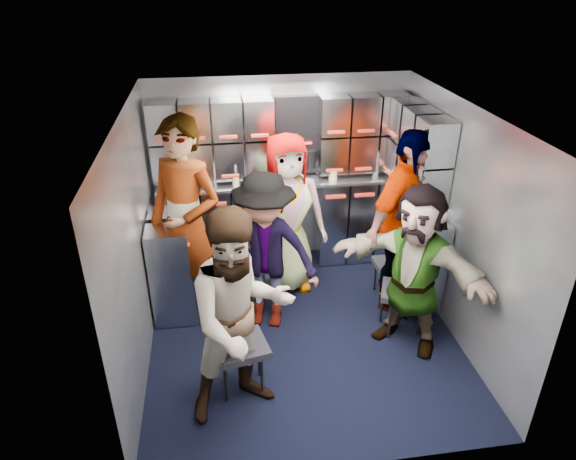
{
  "coord_description": "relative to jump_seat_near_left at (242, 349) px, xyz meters",
  "views": [
    {
      "loc": [
        -0.7,
        -3.81,
        3.14
      ],
      "look_at": [
        -0.08,
        0.35,
        0.91
      ],
      "focal_mm": 32.0,
      "sensor_mm": 36.0,
      "label": 1
    }
  ],
  "objects": [
    {
      "name": "floor",
      "position": [
        0.6,
        0.64,
        -0.41
      ],
      "size": [
        3.0,
        3.0,
        0.0
      ],
      "primitive_type": "plane",
      "color": "black",
      "rests_on": "ground"
    },
    {
      "name": "wall_back",
      "position": [
        0.6,
        2.14,
        0.64
      ],
      "size": [
        2.8,
        0.04,
        2.1
      ],
      "primitive_type": "cube",
      "color": "gray",
      "rests_on": "ground"
    },
    {
      "name": "wall_left",
      "position": [
        -0.8,
        0.64,
        0.64
      ],
      "size": [
        0.04,
        3.0,
        2.1
      ],
      "primitive_type": "cube",
      "color": "gray",
      "rests_on": "ground"
    },
    {
      "name": "wall_right",
      "position": [
        2.0,
        0.64,
        0.64
      ],
      "size": [
        0.04,
        3.0,
        2.1
      ],
      "primitive_type": "cube",
      "color": "gray",
      "rests_on": "ground"
    },
    {
      "name": "ceiling",
      "position": [
        0.6,
        0.64,
        1.69
      ],
      "size": [
        2.8,
        3.0,
        0.02
      ],
      "primitive_type": "cube",
      "color": "silver",
      "rests_on": "wall_back"
    },
    {
      "name": "cart_bank_back",
      "position": [
        0.6,
        1.93,
        0.09
      ],
      "size": [
        2.68,
        0.38,
        0.99
      ],
      "primitive_type": "cube",
      "color": "#9298A1",
      "rests_on": "ground"
    },
    {
      "name": "cart_bank_left",
      "position": [
        -0.59,
        1.2,
        0.09
      ],
      "size": [
        0.38,
        0.76,
        0.99
      ],
      "primitive_type": "cube",
      "color": "#9298A1",
      "rests_on": "ground"
    },
    {
      "name": "counter",
      "position": [
        0.6,
        1.93,
        0.61
      ],
      "size": [
        2.68,
        0.42,
        0.03
      ],
      "primitive_type": "cube",
      "color": "#B8BABF",
      "rests_on": "cart_bank_back"
    },
    {
      "name": "locker_bank_back",
      "position": [
        0.6,
        1.99,
        1.08
      ],
      "size": [
        2.68,
        0.28,
        0.82
      ],
      "primitive_type": "cube",
      "color": "#9298A1",
      "rests_on": "wall_back"
    },
    {
      "name": "locker_bank_right",
      "position": [
        1.85,
        1.34,
        1.08
      ],
      "size": [
        0.28,
        1.0,
        0.82
      ],
      "primitive_type": "cube",
      "color": "#9298A1",
      "rests_on": "wall_right"
    },
    {
      "name": "right_cabinet",
      "position": [
        1.85,
        1.24,
        0.09
      ],
      "size": [
        0.28,
        1.2,
        1.0
      ],
      "primitive_type": "cube",
      "color": "#9298A1",
      "rests_on": "ground"
    },
    {
      "name": "coffee_niche",
      "position": [
        0.78,
        2.05,
        1.06
      ],
      "size": [
        0.46,
        0.16,
        0.84
      ],
      "primitive_type": null,
      "color": "black",
      "rests_on": "wall_back"
    },
    {
      "name": "red_latch_strip",
      "position": [
        0.6,
        1.73,
        0.47
      ],
      "size": [
        2.6,
        0.02,
        0.03
      ],
      "primitive_type": "cube",
      "color": "red",
      "rests_on": "cart_bank_back"
    },
    {
      "name": "jump_seat_near_left",
      "position": [
        0.0,
        0.0,
        0.0
      ],
      "size": [
        0.46,
        0.44,
        0.46
      ],
      "rotation": [
        0.0,
        0.0,
        0.21
      ],
      "color": "black",
      "rests_on": "ground"
    },
    {
      "name": "jump_seat_mid_left",
      "position": [
        0.29,
        1.03,
        -0.06
      ],
      "size": [
        0.42,
        0.41,
        0.4
      ],
      "rotation": [
        0.0,
        0.0,
        -0.32
      ],
      "color": "black",
      "rests_on": "ground"
    },
    {
      "name": "jump_seat_center",
      "position": [
        0.57,
        1.64,
        0.0
      ],
      "size": [
        0.4,
        0.38,
        0.47
      ],
      "rotation": [
        0.0,
        0.0,
        -0.02
      ],
      "color": "black",
      "rests_on": "ground"
    },
    {
      "name": "jump_seat_mid_right",
      "position": [
        1.61,
        1.11,
        -0.06
      ],
      "size": [
        0.34,
        0.33,
        0.4
      ],
      "rotation": [
        0.0,
        0.0,
        0.02
      ],
      "color": "black",
      "rests_on": "ground"
    },
    {
      "name": "jump_seat_near_right",
      "position": [
        1.52,
        0.55,
        -0.01
      ],
      "size": [
        0.49,
        0.48,
        0.45
      ],
      "rotation": [
        0.0,
        0.0,
        -0.38
      ],
      "color": "black",
      "rests_on": "ground"
    },
    {
      "name": "attendant_standing",
      "position": [
        -0.4,
        1.06,
        0.6
      ],
      "size": [
        0.88,
        0.8,
        2.01
      ],
      "primitive_type": "imported",
      "rotation": [
        0.0,
        0.0,
        -0.57
      ],
      "color": "black",
      "rests_on": "ground"
    },
    {
      "name": "attendant_arc_a",
      "position": [
        0.0,
        -0.18,
        0.45
      ],
      "size": [
        0.99,
        0.87,
        1.71
      ],
      "primitive_type": "imported",
      "rotation": [
        0.0,
        0.0,
        0.31
      ],
      "color": "black",
      "rests_on": "ground"
    },
    {
      "name": "attendant_arc_b",
      "position": [
        0.29,
        0.85,
        0.37
      ],
      "size": [
        1.13,
        0.87,
        1.55
      ],
      "primitive_type": "imported",
      "rotation": [
        0.0,
        0.0,
        -0.33
      ],
      "color": "black",
      "rests_on": "ground"
    },
    {
      "name": "attendant_arc_c",
      "position": [
        0.57,
        1.46,
        0.44
      ],
      "size": [
        0.89,
        0.65,
        1.69
      ],
      "primitive_type": "imported",
      "rotation": [
        0.0,
        0.0,
        0.14
      ],
      "color": "black",
      "rests_on": "ground"
    },
    {
      "name": "attendant_arc_d",
      "position": [
        1.61,
        0.93,
        0.51
      ],
      "size": [
        1.13,
        1.01,
        1.84
      ],
      "primitive_type": "imported",
      "rotation": [
        0.0,
        0.0,
        0.65
      ],
      "color": "black",
      "rests_on": "ground"
    },
    {
      "name": "attendant_arc_e",
      "position": [
        1.52,
        0.37,
        0.37
      ],
      "size": [
        1.36,
        1.34,
        1.56
      ],
      "primitive_type": "imported",
      "rotation": [
        0.0,
        0.0,
        -0.77
      ],
      "color": "black",
      "rests_on": "ground"
    },
    {
      "name": "bottle_left",
      "position": [
        0.1,
        1.88,
        0.74
      ],
      "size": [
        0.07,
        0.07,
        0.23
      ],
      "primitive_type": "cylinder",
      "color": "white",
      "rests_on": "counter"
    },
    {
      "name": "bottle_mid",
      "position": [
        0.72,
        1.88,
        0.76
      ],
      "size": [
        0.07,
        0.07,
        0.27
      ],
      "primitive_type": "cylinder",
      "color": "white",
      "rests_on": "counter"
    },
    {
      "name": "bottle_right",
      "position": [
        1.62,
        1.88,
        0.76
      ],
      "size": [
        0.06,
        0.06,
        0.28
      ],
      "primitive_type": "cylinder",
      "color": "white",
      "rests_on": "counter"
    },
    {
      "name": "cup_left",
      "position": [
        0.09,
        1.87,
        0.67
      ],
      "size": [
        0.07,
        0.07,
        0.09
      ],
      "primitive_type": "cylinder",
      "color": "tan",
      "rests_on": "counter"
    },
    {
      "name": "cup_right",
      "position": [
        1.14,
        1.87,
        0.68
      ],
      "size": [
        0.09,
        0.09,
        0.11
      ],
      "primitive_type": "cylinder",
      "color": "tan",
      "rests_on": "counter"
    }
  ]
}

